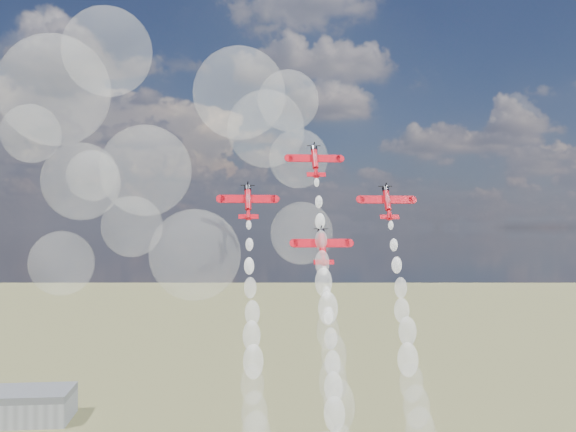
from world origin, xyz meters
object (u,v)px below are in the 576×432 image
at_px(hangar, 11,406).
at_px(plane_slot, 322,246).
at_px(plane_right, 387,202).
at_px(plane_left, 248,201).
at_px(plane_lead, 315,160).

distance_m(hangar, plane_slot, 214.04).
relative_size(plane_right, plane_slot, 1.00).
height_order(hangar, plane_right, plane_right).
bearing_deg(plane_left, plane_slot, -18.20).
distance_m(plane_lead, plane_slot, 19.32).
distance_m(hangar, plane_lead, 213.36).
height_order(hangar, plane_lead, plane_lead).
xyz_separation_m(plane_lead, plane_right, (13.80, -4.54, -8.53)).
bearing_deg(plane_left, plane_lead, 18.20).
bearing_deg(plane_left, hangar, 118.72).
height_order(plane_lead, plane_slot, plane_lead).
relative_size(hangar, plane_right, 4.71).
height_order(plane_lead, plane_left, plane_lead).
height_order(plane_left, plane_slot, plane_left).
xyz_separation_m(plane_lead, plane_slot, (0.00, -9.07, -17.06)).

